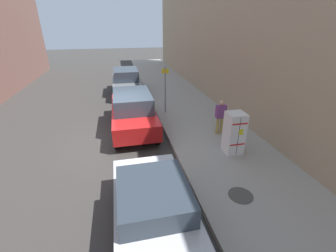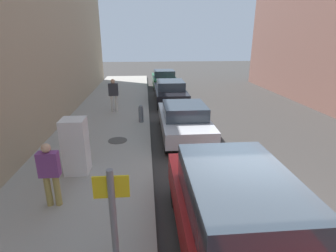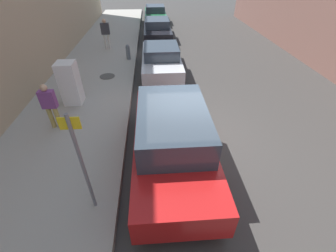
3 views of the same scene
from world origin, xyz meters
name	(u,v)px [view 1 (image 1 of 3)]	position (x,y,z in m)	size (l,w,h in m)	color
ground_plane	(122,138)	(0.00, 0.00, 0.00)	(80.00, 80.00, 0.00)	#383533
sidewalk_slab	(205,128)	(-3.89, 0.00, 0.09)	(3.90, 44.00, 0.18)	#9E998E
building_facade_near	(276,13)	(-6.61, 0.00, 5.03)	(1.54, 39.60, 10.07)	tan
discarded_refrigerator	(234,133)	(-4.07, 2.36, 0.97)	(0.64, 0.65, 1.58)	white
manhole_cover	(241,195)	(-3.18, 4.66, 0.19)	(0.70, 0.70, 0.02)	#47443F
street_sign_post	(165,88)	(-2.44, -2.27, 1.56)	(0.36, 0.07, 2.46)	slate
pedestrian_walking_far	(220,115)	(-4.24, 0.80, 1.04)	(0.44, 0.22, 1.52)	#A8934C
parked_suv_gray	(126,81)	(-0.60, -6.98, 0.91)	(1.85, 4.43, 1.76)	slate
parked_suv_red	(133,110)	(-0.60, -0.95, 0.92)	(1.91, 4.75, 1.77)	red
parked_sedan_silver	(155,214)	(-0.60, 5.32, 0.73)	(1.81, 4.39, 1.40)	silver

